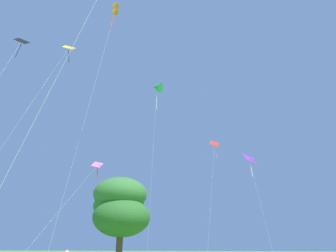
{
  "coord_description": "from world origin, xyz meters",
  "views": [
    {
      "loc": [
        -0.3,
        -5.47,
        1.64
      ],
      "look_at": [
        -9.6,
        23.61,
        13.65
      ],
      "focal_mm": 33.29,
      "sensor_mm": 36.0,
      "label": 1
    }
  ],
  "objects_px": {
    "kite_black_large": "(15,52)",
    "kite_yellow_diamond": "(64,56)",
    "kite_purple_streamer": "(250,162)",
    "kite_orange_box": "(115,11)",
    "kite_green_small": "(157,87)",
    "kite_red_high": "(214,149)",
    "tree_left_oak": "(120,207)",
    "kite_pink_low": "(95,170)"
  },
  "relations": [
    {
      "from": "kite_yellow_diamond",
      "to": "kite_red_high",
      "type": "relative_size",
      "value": 1.35
    },
    {
      "from": "kite_yellow_diamond",
      "to": "tree_left_oak",
      "type": "xyz_separation_m",
      "value": [
        5.91,
        4.37,
        -16.32
      ]
    },
    {
      "from": "kite_purple_streamer",
      "to": "kite_green_small",
      "type": "relative_size",
      "value": 0.64
    },
    {
      "from": "kite_red_high",
      "to": "kite_purple_streamer",
      "type": "bearing_deg",
      "value": 7.06
    },
    {
      "from": "kite_purple_streamer",
      "to": "kite_green_small",
      "type": "distance_m",
      "value": 18.03
    },
    {
      "from": "kite_green_small",
      "to": "kite_pink_low",
      "type": "distance_m",
      "value": 14.57
    },
    {
      "from": "kite_black_large",
      "to": "kite_green_small",
      "type": "xyz_separation_m",
      "value": [
        5.03,
        19.76,
        6.12
      ]
    },
    {
      "from": "kite_red_high",
      "to": "tree_left_oak",
      "type": "distance_m",
      "value": 21.56
    },
    {
      "from": "kite_yellow_diamond",
      "to": "kite_red_high",
      "type": "distance_m",
      "value": 25.99
    },
    {
      "from": "kite_yellow_diamond",
      "to": "kite_green_small",
      "type": "xyz_separation_m",
      "value": [
        7.07,
        11.36,
        0.75
      ]
    },
    {
      "from": "kite_orange_box",
      "to": "tree_left_oak",
      "type": "distance_m",
      "value": 20.2
    },
    {
      "from": "kite_black_large",
      "to": "kite_yellow_diamond",
      "type": "relative_size",
      "value": 0.77
    },
    {
      "from": "kite_black_large",
      "to": "kite_yellow_diamond",
      "type": "distance_m",
      "value": 10.18
    },
    {
      "from": "kite_red_high",
      "to": "tree_left_oak",
      "type": "relative_size",
      "value": 2.08
    },
    {
      "from": "kite_red_high",
      "to": "kite_black_large",
      "type": "bearing_deg",
      "value": -110.08
    },
    {
      "from": "kite_pink_low",
      "to": "tree_left_oak",
      "type": "height_order",
      "value": "kite_pink_low"
    },
    {
      "from": "kite_purple_streamer",
      "to": "kite_black_large",
      "type": "xyz_separation_m",
      "value": [
        -16.18,
        -30.77,
        2.8
      ]
    },
    {
      "from": "kite_orange_box",
      "to": "kite_red_high",
      "type": "bearing_deg",
      "value": 76.05
    },
    {
      "from": "kite_purple_streamer",
      "to": "kite_orange_box",
      "type": "xyz_separation_m",
      "value": [
        -11.05,
        -24.33,
        11.0
      ]
    },
    {
      "from": "kite_black_large",
      "to": "tree_left_oak",
      "type": "height_order",
      "value": "kite_black_large"
    },
    {
      "from": "kite_purple_streamer",
      "to": "kite_green_small",
      "type": "xyz_separation_m",
      "value": [
        -11.14,
        -11.02,
        8.92
      ]
    },
    {
      "from": "kite_pink_low",
      "to": "kite_red_high",
      "type": "bearing_deg",
      "value": 52.72
    },
    {
      "from": "kite_orange_box",
      "to": "kite_green_small",
      "type": "height_order",
      "value": "kite_orange_box"
    },
    {
      "from": "kite_black_large",
      "to": "kite_yellow_diamond",
      "type": "xyz_separation_m",
      "value": [
        -2.04,
        8.4,
        5.37
      ]
    },
    {
      "from": "kite_purple_streamer",
      "to": "kite_orange_box",
      "type": "height_order",
      "value": "kite_orange_box"
    },
    {
      "from": "kite_black_large",
      "to": "kite_red_high",
      "type": "distance_m",
      "value": 32.09
    },
    {
      "from": "kite_black_large",
      "to": "kite_pink_low",
      "type": "xyz_separation_m",
      "value": [
        -0.67,
        14.79,
        -6.34
      ]
    },
    {
      "from": "kite_yellow_diamond",
      "to": "kite_pink_low",
      "type": "distance_m",
      "value": 13.41
    },
    {
      "from": "kite_purple_streamer",
      "to": "kite_red_high",
      "type": "xyz_separation_m",
      "value": [
        -5.16,
        -0.64,
        2.44
      ]
    },
    {
      "from": "kite_orange_box",
      "to": "kite_red_high",
      "type": "xyz_separation_m",
      "value": [
        5.89,
        23.69,
        -8.56
      ]
    },
    {
      "from": "kite_purple_streamer",
      "to": "kite_black_large",
      "type": "height_order",
      "value": "kite_black_large"
    },
    {
      "from": "kite_purple_streamer",
      "to": "kite_green_small",
      "type": "bearing_deg",
      "value": -135.32
    },
    {
      "from": "kite_black_large",
      "to": "kite_green_small",
      "type": "height_order",
      "value": "kite_green_small"
    },
    {
      "from": "kite_black_large",
      "to": "kite_green_small",
      "type": "distance_m",
      "value": 21.29
    },
    {
      "from": "kite_orange_box",
      "to": "kite_red_high",
      "type": "relative_size",
      "value": 1.45
    },
    {
      "from": "kite_black_large",
      "to": "kite_purple_streamer",
      "type": "bearing_deg",
      "value": 62.27
    },
    {
      "from": "kite_purple_streamer",
      "to": "kite_black_large",
      "type": "relative_size",
      "value": 0.82
    },
    {
      "from": "kite_black_large",
      "to": "tree_left_oak",
      "type": "bearing_deg",
      "value": 73.13
    },
    {
      "from": "kite_pink_low",
      "to": "tree_left_oak",
      "type": "bearing_deg",
      "value": -24.03
    },
    {
      "from": "kite_green_small",
      "to": "kite_red_high",
      "type": "bearing_deg",
      "value": 60.04
    },
    {
      "from": "kite_orange_box",
      "to": "kite_green_small",
      "type": "xyz_separation_m",
      "value": [
        -0.1,
        13.32,
        -2.08
      ]
    },
    {
      "from": "kite_yellow_diamond",
      "to": "kite_red_high",
      "type": "xyz_separation_m",
      "value": [
        13.05,
        21.74,
        -5.73
      ]
    }
  ]
}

